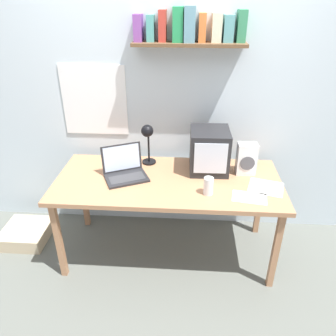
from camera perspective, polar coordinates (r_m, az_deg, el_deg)
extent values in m
plane|color=#5D615A|center=(2.97, 0.00, -14.18)|extent=(12.00, 12.00, 0.00)
cube|color=silver|center=(2.77, 0.72, 13.57)|extent=(5.60, 0.06, 2.60)
cube|color=white|center=(2.87, -12.68, 11.37)|extent=(0.55, 0.01, 0.59)
cube|color=brown|center=(2.58, 3.70, 20.73)|extent=(0.85, 0.18, 0.02)
cube|color=#87479D|center=(2.62, -5.20, 23.14)|extent=(0.06, 0.13, 0.19)
cube|color=teal|center=(2.62, -3.02, 23.15)|extent=(0.06, 0.12, 0.18)
cube|color=#BD382C|center=(2.61, -0.95, 23.52)|extent=(0.05, 0.12, 0.22)
cube|color=#269253|center=(2.59, 1.76, 23.71)|extent=(0.08, 0.14, 0.24)
cube|color=#6292A3|center=(2.58, 3.82, 23.72)|extent=(0.08, 0.15, 0.24)
cube|color=orange|center=(2.60, 5.99, 23.16)|extent=(0.05, 0.12, 0.20)
cube|color=beige|center=(2.61, 8.48, 23.04)|extent=(0.07, 0.11, 0.20)
cube|color=#5A9CA0|center=(2.61, 10.50, 22.77)|extent=(0.07, 0.12, 0.18)
cube|color=#37875B|center=(2.62, 12.68, 22.98)|extent=(0.06, 0.12, 0.22)
cube|color=#B07954|center=(2.54, 0.00, -2.33)|extent=(1.74, 0.77, 0.03)
cube|color=#B07954|center=(2.67, -18.49, -11.89)|extent=(0.04, 0.05, 0.69)
cube|color=#B07954|center=(2.58, 18.23, -13.52)|extent=(0.04, 0.05, 0.69)
cube|color=#B07954|center=(3.16, -14.44, -4.42)|extent=(0.04, 0.05, 0.69)
cube|color=#B07954|center=(3.08, 15.69, -5.51)|extent=(0.04, 0.05, 0.69)
cube|color=#232326|center=(2.62, 7.19, 3.05)|extent=(0.31, 0.32, 0.34)
cube|color=silver|center=(2.47, 7.43, 1.62)|extent=(0.25, 0.01, 0.25)
cube|color=#232326|center=(2.56, -7.22, -1.73)|extent=(0.38, 0.33, 0.02)
cube|color=#38383A|center=(2.54, -7.14, -1.71)|extent=(0.29, 0.22, 0.00)
cube|color=#232326|center=(2.61, -8.07, 1.81)|extent=(0.30, 0.17, 0.22)
cube|color=silver|center=(2.61, -8.07, 1.81)|extent=(0.27, 0.15, 0.20)
cylinder|color=black|center=(2.78, -3.31, 1.09)|extent=(0.12, 0.12, 0.01)
cylinder|color=black|center=(2.72, -3.40, 4.02)|extent=(0.02, 0.02, 0.30)
sphere|color=black|center=(2.60, -3.64, 6.47)|extent=(0.10, 0.10, 0.10)
cylinder|color=white|center=(2.34, 7.06, -3.13)|extent=(0.07, 0.07, 0.13)
cylinder|color=#CC3D47|center=(2.35, 7.03, -3.51)|extent=(0.06, 0.06, 0.09)
cube|color=white|center=(2.64, 13.49, 1.58)|extent=(0.15, 0.11, 0.25)
cylinder|color=#4C4C51|center=(2.59, 13.66, 0.78)|extent=(0.11, 0.01, 0.11)
cube|color=white|center=(2.39, 14.00, -5.02)|extent=(0.26, 0.19, 0.00)
cube|color=white|center=(2.54, 16.68, -3.25)|extent=(0.30, 0.28, 0.00)
cube|color=#C9B38F|center=(3.31, -23.44, -10.41)|extent=(0.39, 0.39, 0.13)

